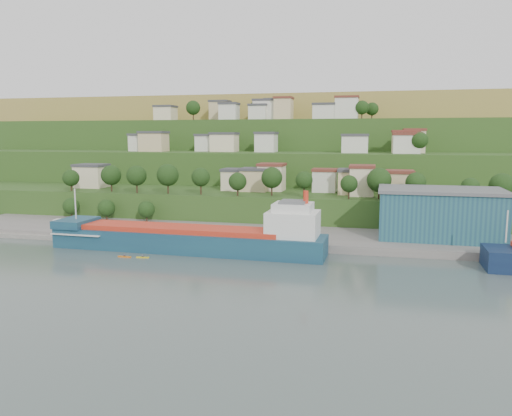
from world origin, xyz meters
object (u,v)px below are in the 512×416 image
(warehouse, at_px, (440,213))
(caravan, at_px, (66,224))
(kayak_orange, at_px, (125,256))
(cargo_ship_near, at_px, (195,240))

(warehouse, xyz_separation_m, caravan, (-103.34, -8.65, -5.71))
(warehouse, xyz_separation_m, kayak_orange, (-73.17, -30.65, -8.19))
(cargo_ship_near, bearing_deg, caravan, 165.67)
(caravan, bearing_deg, kayak_orange, -43.94)
(caravan, distance_m, kayak_orange, 37.43)
(kayak_orange, bearing_deg, caravan, 145.86)
(caravan, bearing_deg, warehouse, -3.04)
(warehouse, relative_size, kayak_orange, 9.52)
(cargo_ship_near, xyz_separation_m, caravan, (-44.25, 12.44, -0.09))
(cargo_ship_near, relative_size, warehouse, 2.19)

